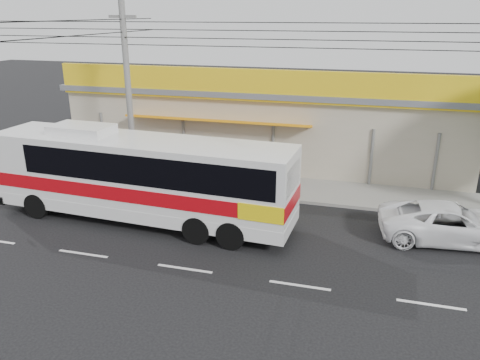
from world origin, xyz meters
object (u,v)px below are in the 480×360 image
object	(u,v)px
coach_bus	(145,174)
utility_pole	(124,32)
motorbike_red	(177,173)
motorbike_dark	(42,151)
white_car	(450,223)

from	to	relation	value
coach_bus	utility_pole	bearing A→B (deg)	126.64
motorbike_red	motorbike_dark	bearing A→B (deg)	89.06
white_car	motorbike_dark	bearing A→B (deg)	72.77
motorbike_red	utility_pole	distance (m)	7.24
white_car	motorbike_red	bearing A→B (deg)	70.62
motorbike_dark	utility_pole	distance (m)	9.81
coach_bus	white_car	size ratio (longest dim) A/B	2.45
utility_pole	white_car	bearing A→B (deg)	-10.45
coach_bus	motorbike_red	xyz separation A→B (m)	(-0.53, 4.51, -1.50)
coach_bus	motorbike_dark	xyz separation A→B (m)	(-9.60, 5.87, -1.43)
motorbike_red	motorbike_dark	distance (m)	9.17
white_car	utility_pole	size ratio (longest dim) A/B	0.16
white_car	coach_bus	bearing A→B (deg)	91.22
coach_bus	utility_pole	size ratio (longest dim) A/B	0.38
utility_pole	motorbike_red	bearing A→B (deg)	8.63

